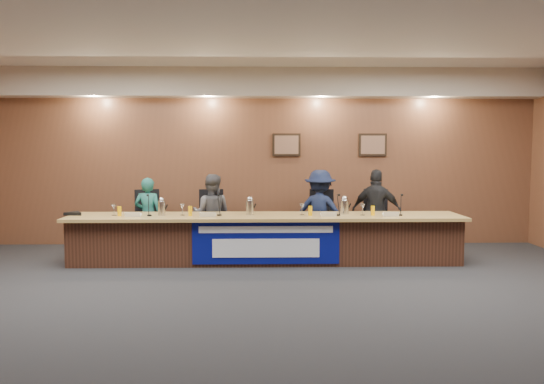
{
  "coord_description": "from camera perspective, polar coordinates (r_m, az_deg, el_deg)",
  "views": [
    {
      "loc": [
        -0.07,
        -5.84,
        1.79
      ],
      "look_at": [
        0.1,
        2.44,
        1.1
      ],
      "focal_mm": 35.0,
      "sensor_mm": 36.0,
      "label": 1
    }
  ],
  "objects": [
    {
      "name": "office_chair_b",
      "position": [
        9.14,
        -6.45,
        -3.52
      ],
      "size": [
        0.55,
        0.55,
        0.08
      ],
      "primitive_type": "cube",
      "rotation": [
        0.0,
        0.0,
        0.15
      ],
      "color": "black",
      "rests_on": "floor"
    },
    {
      "name": "juice_glass_d",
      "position": [
        8.34,
        10.79,
        -1.98
      ],
      "size": [
        0.06,
        0.06,
        0.15
      ],
      "primitive_type": "cylinder",
      "color": "#FCB203",
      "rests_on": "dais_top"
    },
    {
      "name": "office_chair_a",
      "position": [
        9.3,
        -13.03,
        -3.47
      ],
      "size": [
        0.62,
        0.62,
        0.08
      ],
      "primitive_type": "cube",
      "rotation": [
        0.0,
        0.0,
        0.37
      ],
      "color": "black",
      "rests_on": "floor"
    },
    {
      "name": "speakerphone",
      "position": [
        8.8,
        -20.51,
        -2.17
      ],
      "size": [
        0.32,
        0.32,
        0.05
      ],
      "primitive_type": "cylinder",
      "color": "black",
      "rests_on": "dais_top"
    },
    {
      "name": "office_chair_c",
      "position": [
        9.16,
        5.1,
        -3.49
      ],
      "size": [
        0.6,
        0.6,
        0.08
      ],
      "primitive_type": "cube",
      "rotation": [
        0.0,
        0.0,
        -0.29
      ],
      "color": "black",
      "rests_on": "floor"
    },
    {
      "name": "soffit",
      "position": [
        9.66,
        -0.78,
        11.64
      ],
      "size": [
        10.0,
        0.5,
        0.5
      ],
      "primitive_type": "cube",
      "color": "beige",
      "rests_on": "wall_back"
    },
    {
      "name": "microphone_c",
      "position": [
        8.23,
        7.1,
        -2.47
      ],
      "size": [
        0.07,
        0.07,
        0.02
      ],
      "primitive_type": "cylinder",
      "color": "black",
      "rests_on": "dais_top"
    },
    {
      "name": "panelist_a",
      "position": [
        9.18,
        -13.18,
        -2.52
      ],
      "size": [
        0.51,
        0.36,
        1.3
      ],
      "primitive_type": "imported",
      "rotation": [
        0.0,
        0.0,
        3.02
      ],
      "color": "#1B5951",
      "rests_on": "floor"
    },
    {
      "name": "dais_top",
      "position": [
        8.26,
        -0.69,
        -2.66
      ],
      "size": [
        6.1,
        0.95,
        0.05
      ],
      "primitive_type": "cube",
      "color": "#A58346",
      "rests_on": "dais_body"
    },
    {
      "name": "panelist_c",
      "position": [
        9.03,
        5.18,
        -2.13
      ],
      "size": [
        1.04,
        0.78,
        1.42
      ],
      "primitive_type": "imported",
      "rotation": [
        0.0,
        0.0,
        2.84
      ],
      "color": "black",
      "rests_on": "floor"
    },
    {
      "name": "nameplate_d",
      "position": [
        8.24,
        12.7,
        -2.3
      ],
      "size": [
        0.24,
        0.08,
        0.1
      ],
      "primitive_type": "cube",
      "rotation": [
        0.31,
        0.0,
        0.0
      ],
      "color": "white",
      "rests_on": "dais_top"
    },
    {
      "name": "dais_body",
      "position": [
        8.36,
        -0.69,
        -5.17
      ],
      "size": [
        6.0,
        0.8,
        0.7
      ],
      "primitive_type": "cube",
      "color": "#3E2116",
      "rests_on": "floor"
    },
    {
      "name": "water_glass_c",
      "position": [
        8.26,
        3.24,
        -1.87
      ],
      "size": [
        0.08,
        0.08,
        0.18
      ],
      "primitive_type": "cylinder",
      "color": "silver",
      "rests_on": "dais_top"
    },
    {
      "name": "office_chair_d",
      "position": [
        9.32,
        11.02,
        -3.43
      ],
      "size": [
        0.57,
        0.57,
        0.08
      ],
      "primitive_type": "cube",
      "rotation": [
        0.0,
        0.0,
        -0.22
      ],
      "color": "black",
      "rests_on": "floor"
    },
    {
      "name": "nameplate_b",
      "position": [
        8.05,
        -6.95,
        -2.39
      ],
      "size": [
        0.24,
        0.08,
        0.1
      ],
      "primitive_type": "cube",
      "rotation": [
        0.31,
        0.0,
        0.0
      ],
      "color": "white",
      "rests_on": "dais_top"
    },
    {
      "name": "juice_glass_c",
      "position": [
        8.2,
        4.14,
        -2.02
      ],
      "size": [
        0.06,
        0.06,
        0.15
      ],
      "primitive_type": "cylinder",
      "color": "#FCB203",
      "rests_on": "dais_top"
    },
    {
      "name": "nameplate_a",
      "position": [
        8.26,
        -14.77,
        -2.32
      ],
      "size": [
        0.24,
        0.08,
        0.1
      ],
      "primitive_type": "cube",
      "rotation": [
        0.31,
        0.0,
        0.0
      ],
      "color": "white",
      "rests_on": "dais_top"
    },
    {
      "name": "juice_glass_a",
      "position": [
        8.45,
        -16.09,
        -2.0
      ],
      "size": [
        0.06,
        0.06,
        0.15
      ],
      "primitive_type": "cylinder",
      "color": "#FCB203",
      "rests_on": "dais_top"
    },
    {
      "name": "water_glass_d",
      "position": [
        8.31,
        9.72,
        -1.89
      ],
      "size": [
        0.08,
        0.08,
        0.18
      ],
      "primitive_type": "cylinder",
      "color": "silver",
      "rests_on": "dais_top"
    },
    {
      "name": "wall_photo_right",
      "position": [
        10.02,
        10.77,
        5.01
      ],
      "size": [
        0.52,
        0.04,
        0.42
      ],
      "primitive_type": "cube",
      "color": "black",
      "rests_on": "wall_back"
    },
    {
      "name": "banner",
      "position": [
        7.95,
        -0.66,
        -5.47
      ],
      "size": [
        2.2,
        0.02,
        0.65
      ],
      "primitive_type": "cube",
      "color": "#060C6A",
      "rests_on": "dais_body"
    },
    {
      "name": "banner_text_lower",
      "position": [
        7.95,
        -0.66,
        -6.05
      ],
      "size": [
        1.6,
        0.01,
        0.28
      ],
      "primitive_type": "cube",
      "color": "silver",
      "rests_on": "banner"
    },
    {
      "name": "ceiling",
      "position": [
        6.01,
        -0.5,
        18.33
      ],
      "size": [
        10.0,
        8.0,
        0.04
      ],
      "primitive_type": "cube",
      "color": "silver",
      "rests_on": "wall_back"
    },
    {
      "name": "microphone_d",
      "position": [
        8.42,
        13.6,
        -2.41
      ],
      "size": [
        0.07,
        0.07,
        0.02
      ],
      "primitive_type": "cylinder",
      "color": "black",
      "rests_on": "dais_top"
    },
    {
      "name": "wall_photo_left",
      "position": [
        9.82,
        1.57,
        5.09
      ],
      "size": [
        0.52,
        0.04,
        0.42
      ],
      "primitive_type": "cube",
      "color": "black",
      "rests_on": "wall_back"
    },
    {
      "name": "water_glass_a",
      "position": [
        8.52,
        -16.63,
        -1.85
      ],
      "size": [
        0.08,
        0.08,
        0.18
      ],
      "primitive_type": "cylinder",
      "color": "silver",
      "rests_on": "dais_top"
    },
    {
      "name": "microphone_a",
      "position": [
        8.35,
        -13.05,
        -2.46
      ],
      "size": [
        0.07,
        0.07,
        0.02
      ],
      "primitive_type": "cylinder",
      "color": "black",
      "rests_on": "dais_top"
    },
    {
      "name": "panelist_d",
      "position": [
        9.19,
        11.18,
        -2.06
      ],
      "size": [
        0.91,
        0.62,
        1.43
      ],
      "primitive_type": "imported",
      "rotation": [
        0.0,
        0.0,
        2.79
      ],
      "color": "black",
      "rests_on": "floor"
    },
    {
      "name": "panelist_b",
      "position": [
        9.02,
        -6.52,
        -2.37
      ],
      "size": [
        0.72,
        0.59,
        1.35
      ],
      "primitive_type": "imported",
      "rotation": [
        0.0,
        0.0,
        3.02
      ],
      "color": "#4B4B50",
      "rests_on": "floor"
    },
    {
      "name": "nameplate_c",
      "position": [
        8.08,
        6.13,
        -2.35
      ],
      "size": [
        0.24,
        0.08,
        0.1
      ],
      "primitive_type": "cube",
      "rotation": [
        0.31,
        0.0,
        0.0
      ],
      "color": "white",
      "rests_on": "dais_top"
    },
    {
      "name": "wall_back",
      "position": [
        9.84,
        -0.78,
        3.64
      ],
      "size": [
        10.0,
        0.04,
        3.2
      ],
      "primitive_type": "cube",
      "color": "brown",
      "rests_on": "floor"
    },
    {
      "name": "banner_text_upper",
      "position": [
        7.9,
        -0.66,
        -4.06
      ],
      "size": [
        2.0,
        0.01,
        0.1
      ],
      "primitive_type": "cube",
      "color": "silver",
      "rests_on": "banner"
    },
    {
      "name": "carafe_mid",
      "position": [
        8.28,
        -2.4,
        -1.69
      ],
      "size": [
        0.12,
        0.12,
        0.22
      ],
      "primitive_type": "cylinder",
      "color": "silver",
      "rests_on": "dais_top"
    },
    {
      "name": "carafe_right",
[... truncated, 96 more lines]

